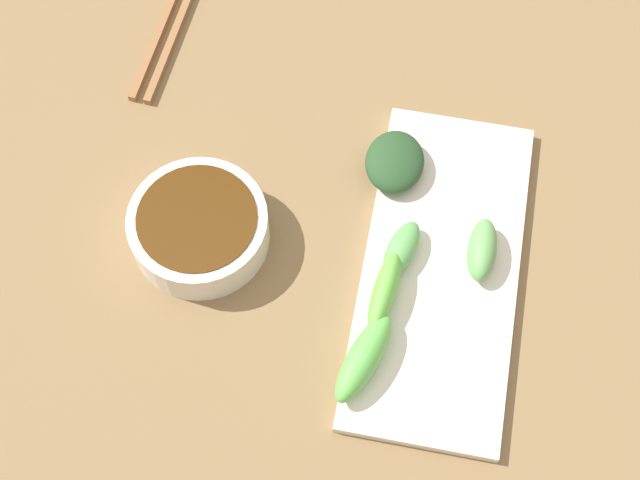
# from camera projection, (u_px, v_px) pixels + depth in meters

# --- Properties ---
(tabletop) EXTENTS (2.10, 2.10, 0.02)m
(tabletop) POSITION_uv_depth(u_px,v_px,m) (327.00, 264.00, 0.89)
(tabletop) COLOR olive
(tabletop) RESTS_ON ground
(sauce_bowl) EXTENTS (0.13, 0.13, 0.04)m
(sauce_bowl) POSITION_uv_depth(u_px,v_px,m) (200.00, 223.00, 0.87)
(sauce_bowl) COLOR silver
(sauce_bowl) RESTS_ON tabletop
(serving_plate) EXTENTS (0.15, 0.34, 0.01)m
(serving_plate) POSITION_uv_depth(u_px,v_px,m) (440.00, 271.00, 0.87)
(serving_plate) COLOR silver
(serving_plate) RESTS_ON tabletop
(broccoli_stalk_0) EXTENTS (0.04, 0.07, 0.02)m
(broccoli_stalk_0) POSITION_uv_depth(u_px,v_px,m) (402.00, 249.00, 0.86)
(broccoli_stalk_0) COLOR #5EA857
(broccoli_stalk_0) RESTS_ON serving_plate
(broccoli_stalk_1) EXTENTS (0.03, 0.06, 0.03)m
(broccoli_stalk_1) POSITION_uv_depth(u_px,v_px,m) (482.00, 250.00, 0.86)
(broccoli_stalk_1) COLOR #66A85A
(broccoli_stalk_1) RESTS_ON serving_plate
(broccoli_stalk_2) EXTENTS (0.06, 0.10, 0.03)m
(broccoli_stalk_2) POSITION_uv_depth(u_px,v_px,m) (364.00, 358.00, 0.81)
(broccoli_stalk_2) COLOR #5FBC4D
(broccoli_stalk_2) RESTS_ON serving_plate
(broccoli_leafy_3) EXTENTS (0.06, 0.07, 0.03)m
(broccoli_leafy_3) POSITION_uv_depth(u_px,v_px,m) (395.00, 162.00, 0.90)
(broccoli_leafy_3) COLOR #264825
(broccoli_leafy_3) RESTS_ON serving_plate
(broccoli_stalk_4) EXTENTS (0.03, 0.09, 0.03)m
(broccoli_stalk_4) POSITION_uv_depth(u_px,v_px,m) (385.00, 291.00, 0.84)
(broccoli_stalk_4) COLOR #64BB42
(broccoli_stalk_4) RESTS_ON serving_plate
(chopsticks) EXTENTS (0.04, 0.23, 0.01)m
(chopsticks) POSITION_uv_depth(u_px,v_px,m) (174.00, 16.00, 1.00)
(chopsticks) COLOR #8F613A
(chopsticks) RESTS_ON tabletop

